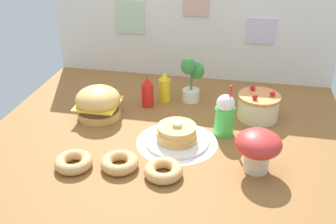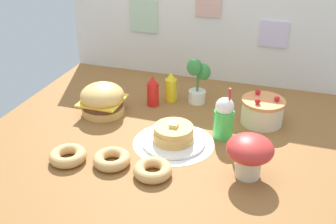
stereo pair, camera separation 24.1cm
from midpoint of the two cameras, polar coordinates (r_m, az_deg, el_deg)
name	(u,v)px [view 2 (the right image)]	position (r m, az deg, el deg)	size (l,w,h in m)	color
ground_plane	(163,139)	(2.37, 2.24, -3.93)	(2.17, 1.93, 0.02)	brown
back_wall	(203,28)	(3.06, 7.36, 11.89)	(2.17, 0.04, 0.80)	silver
doily_mat	(174,143)	(2.31, 3.80, -4.51)	(0.48, 0.48, 0.00)	white
burger	(103,99)	(2.61, -6.82, 1.75)	(0.29, 0.29, 0.21)	#DBA859
pancake_stack	(173,136)	(2.29, 3.80, -3.50)	(0.37, 0.37, 0.13)	white
layer_cake	(262,111)	(2.58, 16.05, 0.06)	(0.27, 0.27, 0.20)	beige
ketchup_bottle	(153,92)	(2.69, 0.36, 2.88)	(0.08, 0.08, 0.22)	red
mustard_bottle	(171,88)	(2.76, 2.92, 3.46)	(0.08, 0.08, 0.22)	yellow
cream_soda_cup	(224,118)	(2.35, 10.97, -0.94)	(0.12, 0.12, 0.32)	green
donut_pink_glaze	(68,156)	(2.19, -11.19, -6.27)	(0.20, 0.20, 0.06)	tan
donut_chocolate	(112,159)	(2.13, -4.89, -6.86)	(0.20, 0.20, 0.06)	tan
donut_vanilla	(153,170)	(2.04, 1.19, -8.43)	(0.20, 0.20, 0.06)	tan
potted_plant	(197,79)	(2.72, 6.80, 4.72)	(0.16, 0.12, 0.33)	white
mushroom_stool	(250,152)	(2.04, 15.03, -5.73)	(0.24, 0.24, 0.23)	beige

